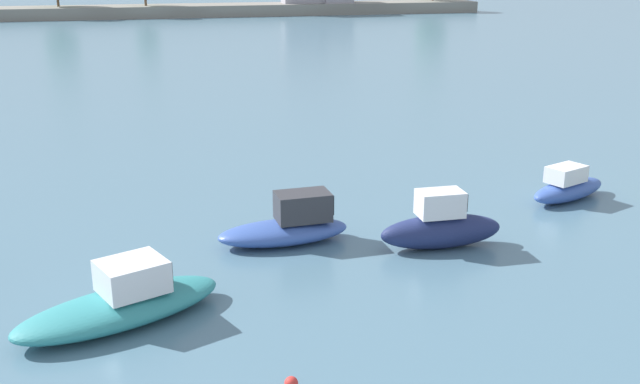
{
  "coord_description": "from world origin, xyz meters",
  "views": [
    {
      "loc": [
        3.38,
        -10.62,
        8.95
      ],
      "look_at": [
        9.13,
        12.9,
        1.08
      ],
      "focal_mm": 41.4,
      "sensor_mm": 36.0,
      "label": 1
    }
  ],
  "objects_px": {
    "moored_boat_4": "(288,226)",
    "moored_boat_5": "(441,226)",
    "mooring_buoy_0": "(291,383)",
    "moored_boat_6": "(568,187)",
    "moored_boat_3": "(122,302)"
  },
  "relations": [
    {
      "from": "moored_boat_3",
      "to": "mooring_buoy_0",
      "type": "height_order",
      "value": "moored_boat_3"
    },
    {
      "from": "moored_boat_3",
      "to": "moored_boat_4",
      "type": "bearing_deg",
      "value": 16.6
    },
    {
      "from": "moored_boat_4",
      "to": "mooring_buoy_0",
      "type": "relative_size",
      "value": 14.53
    },
    {
      "from": "mooring_buoy_0",
      "to": "moored_boat_3",
      "type": "bearing_deg",
      "value": 130.99
    },
    {
      "from": "moored_boat_3",
      "to": "moored_boat_5",
      "type": "relative_size",
      "value": 1.44
    },
    {
      "from": "moored_boat_5",
      "to": "moored_boat_3",
      "type": "bearing_deg",
      "value": -163.7
    },
    {
      "from": "moored_boat_5",
      "to": "moored_boat_6",
      "type": "relative_size",
      "value": 1.02
    },
    {
      "from": "moored_boat_3",
      "to": "mooring_buoy_0",
      "type": "xyz_separation_m",
      "value": [
        3.54,
        -4.07,
        -0.36
      ]
    },
    {
      "from": "moored_boat_6",
      "to": "mooring_buoy_0",
      "type": "xyz_separation_m",
      "value": [
        -12.77,
        -10.05,
        -0.37
      ]
    },
    {
      "from": "moored_boat_4",
      "to": "moored_boat_5",
      "type": "distance_m",
      "value": 4.87
    },
    {
      "from": "moored_boat_5",
      "to": "moored_boat_6",
      "type": "xyz_separation_m",
      "value": [
        6.53,
        3.29,
        -0.19
      ]
    },
    {
      "from": "moored_boat_3",
      "to": "moored_boat_4",
      "type": "xyz_separation_m",
      "value": [
        5.16,
        4.26,
        0.06
      ]
    },
    {
      "from": "moored_boat_6",
      "to": "mooring_buoy_0",
      "type": "height_order",
      "value": "moored_boat_6"
    },
    {
      "from": "mooring_buoy_0",
      "to": "moored_boat_4",
      "type": "bearing_deg",
      "value": 78.96
    },
    {
      "from": "moored_boat_4",
      "to": "moored_boat_5",
      "type": "bearing_deg",
      "value": -21.65
    }
  ]
}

